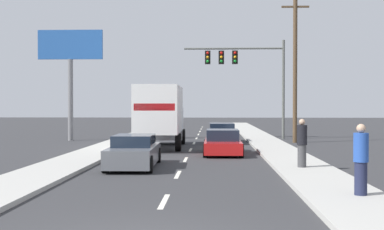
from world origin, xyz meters
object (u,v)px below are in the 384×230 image
at_px(utility_pole_mid, 295,68).
at_px(pedestrian_near_corner, 302,143).
at_px(car_navy, 222,134).
at_px(roadside_billboard, 70,60).
at_px(pedestrian_mid_block, 361,159).
at_px(car_red, 223,143).
at_px(traffic_signal_mast, 239,64).
at_px(box_truck, 161,113).
at_px(car_gray, 134,152).

xyz_separation_m(utility_pole_mid, pedestrian_near_corner, (-2.07, -14.49, -3.86)).
xyz_separation_m(car_navy, pedestrian_near_corner, (2.76, -14.37, 0.44)).
xyz_separation_m(roadside_billboard, pedestrian_mid_block, (13.73, -21.75, -4.53)).
bearing_deg(car_red, traffic_signal_mast, 83.27).
xyz_separation_m(car_navy, utility_pole_mid, (4.82, 0.13, 4.30)).
xyz_separation_m(box_truck, car_navy, (3.55, 4.48, -1.41)).
xyz_separation_m(traffic_signal_mast, roadside_billboard, (-11.80, -2.22, 0.14)).
height_order(car_navy, traffic_signal_mast, traffic_signal_mast).
distance_m(box_truck, pedestrian_near_corner, 11.77).
bearing_deg(traffic_signal_mast, utility_pole_mid, -45.57).
distance_m(car_red, traffic_signal_mast, 12.74).
xyz_separation_m(car_red, pedestrian_mid_block, (3.31, -12.29, 0.50)).
distance_m(car_red, pedestrian_mid_block, 12.74).
relative_size(car_navy, car_red, 1.01).
relative_size(box_truck, car_red, 1.69).
bearing_deg(pedestrian_mid_block, roadside_billboard, 122.26).
relative_size(car_gray, car_navy, 0.98).
bearing_deg(utility_pole_mid, roadside_billboard, 174.86).
xyz_separation_m(box_truck, roadside_billboard, (-6.95, 5.99, 3.58)).
distance_m(car_navy, utility_pole_mid, 6.46).
bearing_deg(car_gray, car_navy, 74.78).
distance_m(roadside_billboard, pedestrian_mid_block, 26.12).
height_order(car_navy, roadside_billboard, roadside_billboard).
xyz_separation_m(car_navy, car_red, (-0.08, -7.95, -0.04)).
bearing_deg(car_navy, roadside_billboard, 171.85).
xyz_separation_m(box_truck, car_gray, (-0.13, -9.06, -1.41)).
bearing_deg(traffic_signal_mast, box_truck, -120.57).
xyz_separation_m(traffic_signal_mast, pedestrian_near_corner, (1.46, -18.09, -4.41)).
height_order(box_truck, roadside_billboard, roadside_billboard).
distance_m(car_gray, utility_pole_mid, 16.66).
relative_size(box_truck, pedestrian_mid_block, 4.23).
distance_m(box_truck, pedestrian_mid_block, 17.19).
bearing_deg(box_truck, utility_pole_mid, 28.83).
distance_m(box_truck, car_navy, 5.89).
bearing_deg(car_navy, utility_pole_mid, 1.50).
height_order(car_navy, car_red, car_navy).
distance_m(car_navy, pedestrian_mid_block, 20.51).
bearing_deg(box_truck, car_gray, -90.83).
relative_size(utility_pole_mid, pedestrian_mid_block, 5.22).
relative_size(car_gray, pedestrian_near_corner, 2.54).
xyz_separation_m(car_gray, traffic_signal_mast, (4.98, 17.26, 4.86)).
height_order(car_gray, utility_pole_mid, utility_pole_mid).
distance_m(car_gray, traffic_signal_mast, 18.61).
height_order(box_truck, car_navy, box_truck).
distance_m(car_navy, traffic_signal_mast, 6.25).
bearing_deg(pedestrian_near_corner, roadside_billboard, 129.87).
distance_m(car_gray, car_navy, 14.03).
height_order(utility_pole_mid, roadside_billboard, utility_pole_mid).
height_order(box_truck, traffic_signal_mast, traffic_signal_mast).
height_order(car_gray, pedestrian_near_corner, pedestrian_near_corner).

